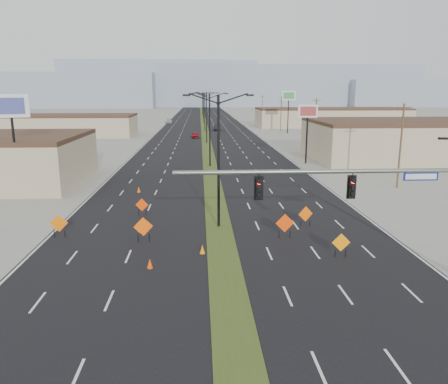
{
  "coord_description": "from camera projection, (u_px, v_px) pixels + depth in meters",
  "views": [
    {
      "loc": [
        -1.38,
        -20.3,
        10.2
      ],
      "look_at": [
        0.3,
        10.04,
        3.2
      ],
      "focal_mm": 35.0,
      "sensor_mm": 36.0,
      "label": 1
    }
  ],
  "objects": [
    {
      "name": "construction_sign_0",
      "position": [
        59.0,
        224.0,
        31.08
      ],
      "size": [
        1.26,
        0.26,
        1.69
      ],
      "rotation": [
        0.0,
        0.0,
        0.17
      ],
      "color": "#DC5F04",
      "rests_on": "ground"
    },
    {
      "name": "utility_pole_3",
      "position": [
        262.0,
        108.0,
        148.63
      ],
      "size": [
        1.6,
        0.2,
        9.0
      ],
      "color": "#4C3823",
      "rests_on": "ground"
    },
    {
      "name": "median_strip",
      "position": [
        205.0,
        130.0,
        119.41
      ],
      "size": [
        2.0,
        400.0,
        0.04
      ],
      "primitive_type": "cube",
      "color": "#344518",
      "rests_on": "ground"
    },
    {
      "name": "streetlight_2",
      "position": [
        206.0,
        116.0,
        87.06
      ],
      "size": [
        5.15,
        0.24,
        10.02
      ],
      "color": "black",
      "rests_on": "ground"
    },
    {
      "name": "cone_0",
      "position": [
        150.0,
        264.0,
        25.75
      ],
      "size": [
        0.42,
        0.42,
        0.6
      ],
      "primitive_type": "cone",
      "rotation": [
        0.0,
        0.0,
        0.19
      ],
      "color": "#EA4204",
      "rests_on": "ground"
    },
    {
      "name": "utility_pole_1",
      "position": [
        315.0,
        122.0,
        80.52
      ],
      "size": [
        1.6,
        0.2,
        9.0
      ],
      "color": "#4C3823",
      "rests_on": "ground"
    },
    {
      "name": "streetlight_5",
      "position": [
        203.0,
        104.0,
        168.79
      ],
      "size": [
        5.15,
        0.24,
        10.02
      ],
      "color": "black",
      "rests_on": "ground"
    },
    {
      "name": "streetlight_1",
      "position": [
        210.0,
        127.0,
        59.81
      ],
      "size": [
        5.15,
        0.24,
        10.02
      ],
      "color": "black",
      "rests_on": "ground"
    },
    {
      "name": "car_far",
      "position": [
        169.0,
        121.0,
        142.51
      ],
      "size": [
        2.14,
        5.23,
        1.51
      ],
      "primitive_type": "imported",
      "rotation": [
        0.0,
        0.0,
        0.0
      ],
      "color": "#ACB0B6",
      "rests_on": "ground"
    },
    {
      "name": "construction_sign_1",
      "position": [
        143.0,
        227.0,
        30.12
      ],
      "size": [
        1.32,
        0.3,
        1.78
      ],
      "rotation": [
        0.0,
        0.0,
        0.2
      ],
      "color": "#FD5405",
      "rests_on": "ground"
    },
    {
      "name": "pole_sign_east_far",
      "position": [
        289.0,
        99.0,
        107.9
      ],
      "size": [
        3.39,
        0.45,
        10.39
      ],
      "rotation": [
        0.0,
        0.0,
        -0.02
      ],
      "color": "black",
      "rests_on": "ground"
    },
    {
      "name": "streetlight_4",
      "position": [
        204.0,
        107.0,
        141.55
      ],
      "size": [
        5.15,
        0.24,
        10.02
      ],
      "color": "black",
      "rests_on": "ground"
    },
    {
      "name": "utility_pole_2",
      "position": [
        281.0,
        113.0,
        114.57
      ],
      "size": [
        1.6,
        0.2,
        9.0
      ],
      "color": "#4C3823",
      "rests_on": "ground"
    },
    {
      "name": "mesa_center",
      "position": [
        257.0,
        86.0,
        313.02
      ],
      "size": [
        220.0,
        50.0,
        28.0
      ],
      "primitive_type": "cube",
      "color": "#8B99AD",
      "rests_on": "ground"
    },
    {
      "name": "mesa_west",
      "position": [
        18.0,
        90.0,
        285.62
      ],
      "size": [
        180.0,
        50.0,
        22.0
      ],
      "primitive_type": "cube",
      "color": "#8B99AD",
      "rests_on": "ground"
    },
    {
      "name": "streetlight_0",
      "position": [
        219.0,
        157.0,
        32.57
      ],
      "size": [
        5.15,
        0.24,
        10.02
      ],
      "color": "black",
      "rests_on": "ground"
    },
    {
      "name": "cone_3",
      "position": [
        139.0,
        190.0,
        45.17
      ],
      "size": [
        0.43,
        0.43,
        0.62
      ],
      "primitive_type": "cone",
      "rotation": [
        0.0,
        0.0,
        -0.16
      ],
      "color": "#D65E04",
      "rests_on": "ground"
    },
    {
      "name": "pole_sign_east_near",
      "position": [
        308.0,
        116.0,
        62.07
      ],
      "size": [
        2.77,
        0.77,
        8.43
      ],
      "rotation": [
        0.0,
        0.0,
        -0.15
      ],
      "color": "black",
      "rests_on": "ground"
    },
    {
      "name": "construction_sign_2",
      "position": [
        142.0,
        206.0,
        36.69
      ],
      "size": [
        1.09,
        0.17,
        1.46
      ],
      "rotation": [
        0.0,
        0.0,
        -0.12
      ],
      "color": "#F93D05",
      "rests_on": "ground"
    },
    {
      "name": "car_left",
      "position": [
        195.0,
        135.0,
        98.73
      ],
      "size": [
        1.68,
        3.81,
        1.28
      ],
      "primitive_type": "imported",
      "rotation": [
        0.0,
        0.0,
        0.05
      ],
      "color": "maroon",
      "rests_on": "ground"
    },
    {
      "name": "cone_2",
      "position": [
        282.0,
        222.0,
        33.8
      ],
      "size": [
        0.45,
        0.45,
        0.66
      ],
      "primitive_type": "cone",
      "rotation": [
        0.0,
        0.0,
        0.15
      ],
      "color": "orange",
      "rests_on": "ground"
    },
    {
      "name": "utility_pole_0",
      "position": [
        401.0,
        145.0,
        46.46
      ],
      "size": [
        1.6,
        0.2,
        9.0
      ],
      "color": "#4C3823",
      "rests_on": "ground"
    },
    {
      "name": "pole_sign_west",
      "position": [
        11.0,
        114.0,
        41.05
      ],
      "size": [
        3.17,
        1.46,
        9.99
      ],
      "rotation": [
        0.0,
        0.0,
        0.36
      ],
      "color": "black",
      "rests_on": "ground"
    },
    {
      "name": "streetlight_6",
      "position": [
        202.0,
        103.0,
        196.03
      ],
      "size": [
        5.15,
        0.24,
        10.02
      ],
      "color": "black",
      "rests_on": "ground"
    },
    {
      "name": "building_se_near",
      "position": [
        430.0,
        141.0,
        67.11
      ],
      "size": [
        36.0,
        18.0,
        5.5
      ],
      "primitive_type": "cube",
      "color": "tan",
      "rests_on": "ground"
    },
    {
      "name": "construction_sign_5",
      "position": [
        306.0,
        215.0,
        33.61
      ],
      "size": [
        1.17,
        0.36,
        1.61
      ],
      "rotation": [
        0.0,
        0.0,
        0.27
      ],
      "color": "#FF5C05",
      "rests_on": "ground"
    },
    {
      "name": "mesa_backdrop",
      "position": [
        161.0,
        84.0,
        328.26
      ],
      "size": [
        140.0,
        50.0,
        32.0
      ],
      "primitive_type": "cube",
      "color": "#8B99AD",
      "rests_on": "ground"
    },
    {
      "name": "road_surface",
      "position": [
        205.0,
        130.0,
        119.41
      ],
      "size": [
        25.0,
        400.0,
        0.02
      ],
      "primitive_type": "cube",
      "color": "black",
      "rests_on": "ground"
    },
    {
      "name": "building_se_far",
      "position": [
        331.0,
        118.0,
        130.63
      ],
      "size": [
        44.0,
        16.0,
        5.0
      ],
      "primitive_type": "cube",
      "color": "tan",
      "rests_on": "ground"
    },
    {
      "name": "signal_mast",
      "position": [
        385.0,
        195.0,
        23.44
      ],
      "size": [
        16.3,
        0.6,
        8.0
      ],
      "color": "slate",
      "rests_on": "ground"
    },
    {
      "name": "cone_1",
      "position": [
        202.0,
        249.0,
        28.07
      ],
      "size": [
        0.38,
        0.38,
        0.6
      ],
      "primitive_type": "cone",
      "rotation": [
        0.0,
        0.0,
        0.07
      ],
      "color": "orange",
      "rests_on": "ground"
    },
    {
      "name": "streetlight_3",
      "position": [
        205.0,
        110.0,
        114.3
      ],
      "size": [
        5.15,
        0.24,
        10.02
      ],
      "color": "black",
      "rests_on": "ground"
    },
    {
      "name": "car_mid",
      "position": [
        217.0,
        127.0,
        117.49
      ],
      "size": [
        1.92,
        5.04,
        1.64
      ],
      "primitive_type": "imported",
      "rotation": [
        0.0,
        0.0,
        -0.04
      ],
      "color": "black",
      "rests_on": "ground"
    },
    {
      "name": "construction_sign_3",
      "position": [
        285.0,
        224.0,
        30.9
      ],
      "size": [
        1.34,
        0.15,
        1.79
      ],
      "rotation": [
        0.0,
        0.0,
        0.08
      ],
      "color": "#F43F05",
      "rests_on": "ground"
    },
    {
      "name": "construction_sign_4",
      "position": [
        341.0,
        243.0,
        27.35
      ],
      "size": [
        1.17,
        0.05,
        1.56
      ],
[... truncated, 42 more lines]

